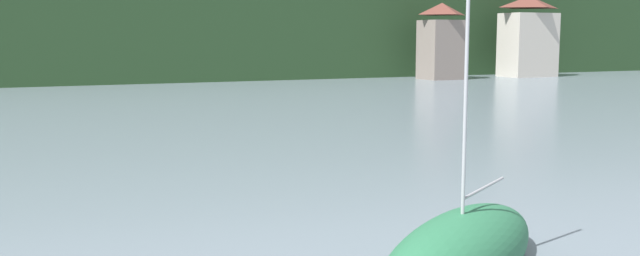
{
  "coord_description": "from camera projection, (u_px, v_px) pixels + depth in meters",
  "views": [
    {
      "loc": [
        -8.68,
        22.48,
        5.05
      ],
      "look_at": [
        0.0,
        41.4,
        2.35
      ],
      "focal_mm": 39.47,
      "sensor_mm": 36.0,
      "label": 1
    }
  ],
  "objects": [
    {
      "name": "shore_building_eastcentral",
      "position": [
        528.0,
        38.0,
        89.89
      ],
      "size": [
        6.86,
        4.55,
        10.24
      ],
      "color": "beige",
      "rests_on": "ground_plane"
    },
    {
      "name": "sailboat_mid_0",
      "position": [
        461.0,
        254.0,
        15.14
      ],
      "size": [
        6.77,
        5.47,
        7.43
      ],
      "rotation": [
        0.0,
        0.0,
        3.72
      ],
      "color": "#2D754C",
      "rests_on": "ground_plane"
    },
    {
      "name": "wooded_hillside",
      "position": [
        99.0,
        18.0,
        101.48
      ],
      "size": [
        352.0,
        51.7,
        39.52
      ],
      "color": "#264223",
      "rests_on": "ground_plane"
    },
    {
      "name": "shore_building_central",
      "position": [
        441.0,
        42.0,
        84.34
      ],
      "size": [
        4.76,
        4.28,
        9.1
      ],
      "color": "gray",
      "rests_on": "ground_plane"
    }
  ]
}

